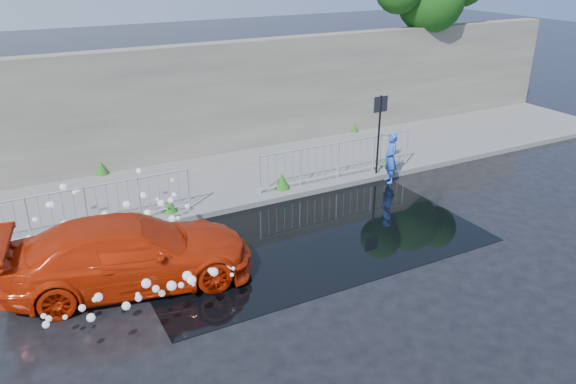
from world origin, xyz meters
name	(u,v)px	position (x,y,z in m)	size (l,w,h in m)	color
ground	(305,257)	(0.00, 0.00, 0.00)	(90.00, 90.00, 0.00)	black
pavement	(221,180)	(0.00, 5.00, 0.07)	(30.00, 4.00, 0.15)	#62625E
curb	(249,204)	(0.00, 3.00, 0.08)	(30.00, 0.25, 0.16)	#62625E
retaining_wall	(191,102)	(0.00, 7.20, 1.90)	(30.00, 0.60, 3.50)	#5F5850
puddle	(303,234)	(0.50, 1.00, 0.01)	(8.00, 5.00, 0.01)	black
sign_post	(379,122)	(4.20, 3.10, 1.72)	(0.45, 0.06, 2.50)	black
railing_left	(86,207)	(-4.00, 3.35, 0.74)	(5.05, 0.05, 1.10)	silver
railing_right	(338,159)	(3.00, 3.35, 0.74)	(5.05, 0.05, 1.10)	silver
weeds	(219,179)	(-0.25, 4.45, 0.34)	(12.17, 3.93, 0.45)	#175115
water_spray	(131,240)	(-3.47, 1.17, 0.76)	(3.72, 5.63, 1.05)	white
red_car	(130,253)	(-3.60, 0.75, 0.70)	(1.97, 4.84, 1.41)	#B92407
person	(391,158)	(4.36, 2.68, 0.74)	(0.54, 0.36, 1.49)	blue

